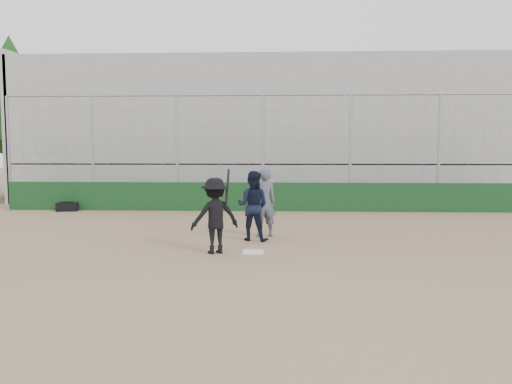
{
  "coord_description": "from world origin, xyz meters",
  "views": [
    {
      "loc": [
        0.51,
        -10.28,
        2.17
      ],
      "look_at": [
        0.0,
        1.4,
        1.15
      ],
      "focal_mm": 35.0,
      "sensor_mm": 36.0,
      "label": 1
    }
  ],
  "objects_px": {
    "batter_at_plate": "(215,216)",
    "umpire": "(264,206)",
    "catcher_crouched": "(253,217)",
    "equipment_bag": "(67,207)"
  },
  "relations": [
    {
      "from": "batter_at_plate",
      "to": "umpire",
      "type": "bearing_deg",
      "value": 64.15
    },
    {
      "from": "catcher_crouched",
      "to": "umpire",
      "type": "height_order",
      "value": "umpire"
    },
    {
      "from": "batter_at_plate",
      "to": "equipment_bag",
      "type": "relative_size",
      "value": 2.33
    },
    {
      "from": "catcher_crouched",
      "to": "equipment_bag",
      "type": "relative_size",
      "value": 1.49
    },
    {
      "from": "catcher_crouched",
      "to": "equipment_bag",
      "type": "distance_m",
      "value": 8.52
    },
    {
      "from": "equipment_bag",
      "to": "umpire",
      "type": "bearing_deg",
      "value": -33.97
    },
    {
      "from": "batter_at_plate",
      "to": "equipment_bag",
      "type": "distance_m",
      "value": 8.99
    },
    {
      "from": "catcher_crouched",
      "to": "batter_at_plate",
      "type": "bearing_deg",
      "value": -116.59
    },
    {
      "from": "batter_at_plate",
      "to": "equipment_bag",
      "type": "height_order",
      "value": "batter_at_plate"
    },
    {
      "from": "batter_at_plate",
      "to": "catcher_crouched",
      "type": "relative_size",
      "value": 1.56
    }
  ]
}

